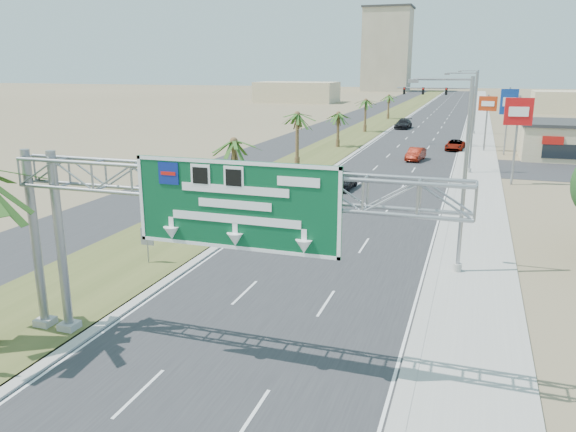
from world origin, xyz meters
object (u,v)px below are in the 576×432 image
(car_mid_lane, at_px, (416,154))
(pole_sign_blue, at_px, (509,105))
(car_far, at_px, (403,124))
(signal_mast, at_px, (456,110))
(car_left_lane, at_px, (343,180))
(car_right_lane, at_px, (455,145))
(sign_gantry, at_px, (198,198))
(pole_sign_red_far, at_px, (488,107))
(pole_sign_red_near, at_px, (518,116))

(car_mid_lane, height_order, pole_sign_blue, pole_sign_blue)
(car_mid_lane, xyz_separation_m, car_far, (-5.74, 34.38, 0.09))
(signal_mast, distance_m, car_left_lane, 32.73)
(car_right_lane, bearing_deg, sign_gantry, -92.19)
(car_right_lane, relative_size, pole_sign_red_far, 0.67)
(car_left_lane, height_order, car_right_lane, car_left_lane)
(signal_mast, xyz_separation_m, car_left_lane, (-8.03, -31.46, -4.08))
(car_mid_lane, bearing_deg, pole_sign_red_far, 60.60)
(car_far, distance_m, pole_sign_red_far, 27.97)
(car_left_lane, xyz_separation_m, car_right_lane, (8.31, 27.89, -0.11))
(pole_sign_red_near, bearing_deg, signal_mast, 103.92)
(car_mid_lane, distance_m, car_right_lane, 10.73)
(pole_sign_red_near, height_order, pole_sign_blue, pole_sign_blue)
(sign_gantry, xyz_separation_m, car_mid_lane, (2.56, 48.49, -5.33))
(pole_sign_red_far, bearing_deg, pole_sign_red_near, -83.85)
(car_left_lane, relative_size, car_far, 0.80)
(car_left_lane, relative_size, pole_sign_blue, 0.56)
(car_far, bearing_deg, car_right_lane, -64.05)
(pole_sign_red_near, bearing_deg, car_far, 108.83)
(signal_mast, distance_m, pole_sign_red_near, 25.54)
(car_left_lane, relative_size, pole_sign_red_far, 0.63)
(signal_mast, height_order, car_left_lane, signal_mast)
(sign_gantry, height_order, signal_mast, signal_mast)
(sign_gantry, height_order, car_mid_lane, sign_gantry)
(sign_gantry, relative_size, pole_sign_red_near, 2.09)
(car_right_lane, distance_m, pole_sign_red_far, 6.04)
(car_right_lane, distance_m, car_far, 26.25)
(pole_sign_blue, bearing_deg, car_far, 120.16)
(car_right_lane, relative_size, pole_sign_red_near, 0.59)
(signal_mast, relative_size, car_far, 1.82)
(signal_mast, relative_size, car_mid_lane, 2.33)
(car_far, xyz_separation_m, pole_sign_red_far, (13.24, -24.18, 4.71))
(car_left_lane, distance_m, car_far, 52.31)
(pole_sign_red_near, relative_size, pole_sign_blue, 0.99)
(car_left_lane, bearing_deg, car_far, 93.59)
(pole_sign_blue, bearing_deg, pole_sign_red_near, -90.05)
(car_mid_lane, distance_m, pole_sign_blue, 13.51)
(car_left_lane, bearing_deg, pole_sign_red_near, 27.43)
(car_left_lane, height_order, car_mid_lane, car_left_lane)
(sign_gantry, bearing_deg, car_far, 92.20)
(car_far, height_order, pole_sign_blue, pole_sign_blue)
(signal_mast, relative_size, car_right_lane, 2.18)
(sign_gantry, height_order, car_left_lane, sign_gantry)
(pole_sign_blue, relative_size, pole_sign_red_far, 1.14)
(car_far, bearing_deg, pole_sign_red_far, -57.01)
(pole_sign_blue, bearing_deg, car_left_lane, -119.08)
(signal_mast, relative_size, pole_sign_red_near, 1.28)
(car_left_lane, bearing_deg, signal_mast, 77.76)
(pole_sign_blue, bearing_deg, signal_mast, 135.90)
(car_left_lane, xyz_separation_m, pole_sign_red_far, (11.86, 28.11, 4.77))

